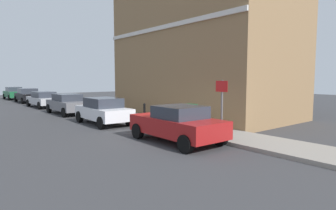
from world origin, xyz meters
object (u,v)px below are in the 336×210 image
object	(u,v)px
car_grey	(67,103)
bollard_far_kerb	(144,112)
car_white	(103,110)
car_silver	(43,99)
car_black	(28,95)
car_green	(14,93)
street_sign	(222,100)
bollard_near_cabinet	(172,113)
utility_cabinet	(191,117)
car_red	(177,123)

from	to	relation	value
car_grey	bollard_far_kerb	size ratio (longest dim) A/B	4.24
car_white	car_silver	size ratio (longest dim) A/B	0.90
car_black	car_green	world-z (taller)	car_green
bollard_far_kerb	street_sign	distance (m)	5.27
car_black	bollard_near_cabinet	world-z (taller)	car_black
car_green	bollard_near_cabinet	bearing A→B (deg)	-175.50
bollard_far_kerb	utility_cabinet	bearing A→B (deg)	-75.04
car_black	utility_cabinet	distance (m)	22.61
utility_cabinet	car_red	bearing A→B (deg)	-145.91
car_red	utility_cabinet	distance (m)	2.50
car_black	car_green	distance (m)	5.77
car_white	bollard_near_cabinet	xyz separation A→B (m)	(2.42, -2.98, -0.06)
car_white	utility_cabinet	bearing A→B (deg)	-151.64
car_green	street_sign	size ratio (longest dim) A/B	1.80
car_silver	car_green	distance (m)	12.09
car_silver	street_sign	bearing A→B (deg)	-176.11
utility_cabinet	street_sign	bearing A→B (deg)	-103.65
bollard_near_cabinet	street_sign	world-z (taller)	street_sign
car_grey	car_black	xyz separation A→B (m)	(0.19, 12.27, 0.02)
bollard_far_kerb	car_green	bearing A→B (deg)	93.49
car_white	car_grey	size ratio (longest dim) A/B	0.92
car_red	bollard_near_cabinet	xyz separation A→B (m)	(2.17, 2.94, -0.04)
car_red	street_sign	size ratio (longest dim) A/B	1.78
car_silver	car_green	world-z (taller)	car_green
street_sign	car_white	bearing A→B (deg)	104.24
car_red	car_green	distance (m)	29.69
car_green	utility_cabinet	size ratio (longest dim) A/B	3.60
car_grey	street_sign	world-z (taller)	street_sign
street_sign	car_black	bearing A→B (deg)	93.47
car_grey	car_black	size ratio (longest dim) A/B	0.98
car_white	car_grey	bearing A→B (deg)	0.64
car_red	utility_cabinet	bearing A→B (deg)	-55.28
utility_cabinet	bollard_far_kerb	size ratio (longest dim) A/B	1.11
car_red	utility_cabinet	world-z (taller)	car_red
car_red	car_grey	world-z (taller)	car_red
car_red	car_black	xyz separation A→B (m)	(-0.01, 23.92, 0.02)
car_grey	car_white	bearing A→B (deg)	179.62
car_white	car_grey	world-z (taller)	car_white
car_white	car_green	size ratio (longest dim) A/B	0.98
car_white	utility_cabinet	world-z (taller)	car_white
car_red	car_white	size ratio (longest dim) A/B	1.01
car_black	car_green	xyz separation A→B (m)	(-0.22, 5.77, -0.01)
car_white	car_black	world-z (taller)	car_black
car_silver	street_sign	world-z (taller)	street_sign
car_red	car_white	distance (m)	5.93
car_red	car_silver	world-z (taller)	car_red
car_grey	car_black	world-z (taller)	car_black
car_black	car_red	bearing A→B (deg)	-179.11
bollard_far_kerb	street_sign	size ratio (longest dim) A/B	0.45
car_grey	bollard_near_cabinet	size ratio (longest dim) A/B	4.24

